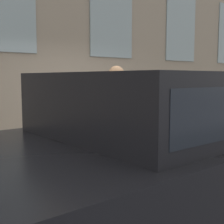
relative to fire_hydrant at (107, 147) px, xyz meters
name	(u,v)px	position (x,y,z in m)	size (l,w,h in m)	color
ground_plane	(139,179)	(-0.43, -0.32, -0.52)	(80.00, 80.00, 0.00)	#47474C
sidewalk	(97,161)	(0.72, -0.32, -0.45)	(2.31, 60.00, 0.14)	#B2ADA3
fire_hydrant	(107,147)	(0.00, 0.00, 0.00)	(0.30, 0.42, 0.75)	gold
person	(116,105)	(0.20, -0.36, 0.66)	(0.42, 0.28, 1.74)	#232328
parked_car_charcoal_near	(165,149)	(-1.97, 0.82, 0.44)	(2.07, 4.63, 1.72)	black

